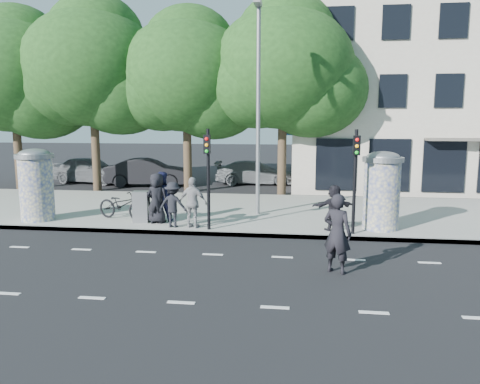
# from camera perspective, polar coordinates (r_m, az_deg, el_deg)

# --- Properties ---
(ground) EXTENTS (120.00, 120.00, 0.00)m
(ground) POSITION_cam_1_polar(r_m,az_deg,el_deg) (12.32, -4.57, -9.46)
(ground) COLOR black
(ground) RESTS_ON ground
(sidewalk) EXTENTS (40.00, 8.00, 0.15)m
(sidewalk) POSITION_cam_1_polar(r_m,az_deg,el_deg) (19.47, 0.03, -2.34)
(sidewalk) COLOR gray
(sidewalk) RESTS_ON ground
(curb) EXTENTS (40.00, 0.10, 0.16)m
(curb) POSITION_cam_1_polar(r_m,az_deg,el_deg) (15.65, -1.86, -5.14)
(curb) COLOR slate
(curb) RESTS_ON ground
(lane_dash_near) EXTENTS (32.00, 0.12, 0.01)m
(lane_dash_near) POSITION_cam_1_polar(r_m,az_deg,el_deg) (10.31, -7.19, -13.23)
(lane_dash_near) COLOR silver
(lane_dash_near) RESTS_ON ground
(lane_dash_far) EXTENTS (32.00, 0.12, 0.01)m
(lane_dash_far) POSITION_cam_1_polar(r_m,az_deg,el_deg) (13.63, -3.34, -7.61)
(lane_dash_far) COLOR silver
(lane_dash_far) RESTS_ON ground
(ad_column_left) EXTENTS (1.36, 1.36, 2.65)m
(ad_column_left) POSITION_cam_1_polar(r_m,az_deg,el_deg) (18.79, -23.59, 1.02)
(ad_column_left) COLOR beige
(ad_column_left) RESTS_ON sidewalk
(ad_column_right) EXTENTS (1.36, 1.36, 2.65)m
(ad_column_right) POSITION_cam_1_polar(r_m,az_deg,el_deg) (16.52, 16.89, 0.39)
(ad_column_right) COLOR beige
(ad_column_right) RESTS_ON sidewalk
(traffic_pole_near) EXTENTS (0.22, 0.31, 3.40)m
(traffic_pole_near) POSITION_cam_1_polar(r_m,az_deg,el_deg) (15.62, -3.93, 2.85)
(traffic_pole_near) COLOR black
(traffic_pole_near) RESTS_ON sidewalk
(traffic_pole_far) EXTENTS (0.22, 0.31, 3.40)m
(traffic_pole_far) POSITION_cam_1_polar(r_m,az_deg,el_deg) (15.41, 13.88, 2.52)
(traffic_pole_far) COLOR black
(traffic_pole_far) RESTS_ON sidewalk
(street_lamp) EXTENTS (0.25, 0.93, 8.00)m
(street_lamp) POSITION_cam_1_polar(r_m,az_deg,el_deg) (18.16, 2.23, 11.81)
(street_lamp) COLOR slate
(street_lamp) RESTS_ON sidewalk
(tree_far_left) EXTENTS (7.20, 7.20, 9.26)m
(tree_far_left) POSITION_cam_1_polar(r_m,az_deg,el_deg) (28.59, -25.99, 12.69)
(tree_far_left) COLOR #38281C
(tree_far_left) RESTS_ON ground
(tree_mid_left) EXTENTS (7.20, 7.20, 9.57)m
(tree_mid_left) POSITION_cam_1_polar(r_m,az_deg,el_deg) (26.46, -17.61, 14.21)
(tree_mid_left) COLOR #38281C
(tree_mid_left) RESTS_ON ground
(tree_near_left) EXTENTS (6.80, 6.80, 8.97)m
(tree_near_left) POSITION_cam_1_polar(r_m,az_deg,el_deg) (24.95, -6.59, 13.90)
(tree_near_left) COLOR #38281C
(tree_near_left) RESTS_ON ground
(tree_center) EXTENTS (7.00, 7.00, 9.30)m
(tree_center) POSITION_cam_1_polar(r_m,az_deg,el_deg) (23.87, 5.29, 14.75)
(tree_center) COLOR #38281C
(tree_center) RESTS_ON ground
(building) EXTENTS (20.30, 15.85, 12.00)m
(building) POSITION_cam_1_polar(r_m,az_deg,el_deg) (32.89, 24.87, 11.81)
(building) COLOR #B8AB9A
(building) RESTS_ON ground
(ped_a) EXTENTS (1.01, 0.79, 1.81)m
(ped_a) POSITION_cam_1_polar(r_m,az_deg,el_deg) (17.08, -10.07, -0.73)
(ped_a) COLOR black
(ped_a) RESTS_ON sidewalk
(ped_b) EXTENTS (0.66, 0.52, 1.60)m
(ped_b) POSITION_cam_1_polar(r_m,az_deg,el_deg) (16.98, -10.28, -1.15)
(ped_b) COLOR black
(ped_b) RESTS_ON sidewalk
(ped_c) EXTENTS (0.95, 0.78, 1.83)m
(ped_c) POSITION_cam_1_polar(r_m,az_deg,el_deg) (17.31, -9.56, -0.55)
(ped_c) COLOR #1A1C41
(ped_c) RESTS_ON sidewalk
(ped_d) EXTENTS (1.04, 0.63, 1.57)m
(ped_d) POSITION_cam_1_polar(r_m,az_deg,el_deg) (16.35, -8.18, -1.53)
(ped_d) COLOR black
(ped_d) RESTS_ON sidewalk
(ped_e) EXTENTS (1.14, 0.80, 1.76)m
(ped_e) POSITION_cam_1_polar(r_m,az_deg,el_deg) (16.12, -5.75, -1.29)
(ped_e) COLOR gray
(ped_e) RESTS_ON sidewalk
(ped_f) EXTENTS (1.53, 0.97, 1.56)m
(ped_f) POSITION_cam_1_polar(r_m,az_deg,el_deg) (16.02, 11.38, -1.87)
(ped_f) COLOR black
(ped_f) RESTS_ON sidewalk
(man_road) EXTENTS (0.89, 0.79, 2.04)m
(man_road) POSITION_cam_1_polar(r_m,az_deg,el_deg) (12.07, 11.77, -4.97)
(man_road) COLOR black
(man_road) RESTS_ON ground
(bicycle) EXTENTS (1.35, 2.23, 1.11)m
(bicycle) POSITION_cam_1_polar(r_m,az_deg,el_deg) (17.99, -14.21, -1.52)
(bicycle) COLOR black
(bicycle) RESTS_ON sidewalk
(cabinet_left) EXTENTS (0.59, 0.46, 1.13)m
(cabinet_left) POSITION_cam_1_polar(r_m,az_deg,el_deg) (17.34, -12.01, -1.78)
(cabinet_left) COLOR slate
(cabinet_left) RESTS_ON sidewalk
(cabinet_right) EXTENTS (0.52, 0.39, 1.06)m
(cabinet_right) POSITION_cam_1_polar(r_m,az_deg,el_deg) (16.72, 16.05, -2.46)
(cabinet_right) COLOR #5C5D60
(cabinet_right) RESTS_ON sidewalk
(car_left) EXTENTS (2.76, 5.01, 1.62)m
(car_left) POSITION_cam_1_polar(r_m,az_deg,el_deg) (29.83, -17.81, 2.60)
(car_left) COLOR #585C60
(car_left) RESTS_ON ground
(car_mid) EXTENTS (2.37, 5.02, 1.59)m
(car_mid) POSITION_cam_1_polar(r_m,az_deg,el_deg) (27.65, -11.13, 2.36)
(car_mid) COLOR black
(car_mid) RESTS_ON ground
(car_right) EXTENTS (2.35, 4.91, 1.38)m
(car_right) POSITION_cam_1_polar(r_m,az_deg,el_deg) (27.99, 1.85, 2.39)
(car_right) COLOR slate
(car_right) RESTS_ON ground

